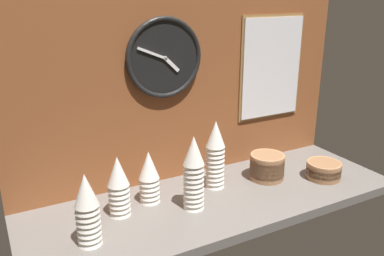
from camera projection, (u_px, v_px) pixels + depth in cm
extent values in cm
cube|color=slate|center=(215.00, 200.00, 172.27)|extent=(160.00, 56.00, 4.00)
cube|color=brown|center=(186.00, 63.00, 176.71)|extent=(160.00, 3.00, 105.00)
cone|color=white|center=(150.00, 189.00, 165.75)|extent=(8.41, 8.41, 11.66)
cone|color=white|center=(149.00, 184.00, 165.07)|extent=(8.41, 8.41, 11.66)
cone|color=white|center=(149.00, 179.00, 164.39)|extent=(8.41, 8.41, 11.66)
cone|color=white|center=(149.00, 175.00, 163.71)|extent=(8.41, 8.41, 11.66)
cone|color=white|center=(149.00, 170.00, 163.04)|extent=(8.41, 8.41, 11.66)
cone|color=white|center=(149.00, 165.00, 162.36)|extent=(8.41, 8.41, 11.66)
cone|color=white|center=(89.00, 229.00, 137.95)|extent=(8.41, 8.41, 11.66)
cone|color=white|center=(89.00, 223.00, 137.28)|extent=(8.41, 8.41, 11.66)
cone|color=white|center=(88.00, 218.00, 136.60)|extent=(8.41, 8.41, 11.66)
cone|color=white|center=(88.00, 212.00, 135.92)|extent=(8.41, 8.41, 11.66)
cone|color=white|center=(87.00, 207.00, 135.24)|extent=(8.41, 8.41, 11.66)
cone|color=white|center=(87.00, 201.00, 134.56)|extent=(8.41, 8.41, 11.66)
cone|color=white|center=(86.00, 196.00, 133.89)|extent=(8.41, 8.41, 11.66)
cone|color=white|center=(85.00, 190.00, 133.21)|extent=(8.41, 8.41, 11.66)
cone|color=white|center=(120.00, 201.00, 156.09)|extent=(8.41, 8.41, 11.66)
cone|color=white|center=(119.00, 196.00, 155.41)|extent=(8.41, 8.41, 11.66)
cone|color=white|center=(119.00, 191.00, 154.73)|extent=(8.41, 8.41, 11.66)
cone|color=white|center=(119.00, 186.00, 154.05)|extent=(8.41, 8.41, 11.66)
cone|color=white|center=(118.00, 181.00, 153.38)|extent=(8.41, 8.41, 11.66)
cone|color=white|center=(118.00, 176.00, 152.70)|extent=(8.41, 8.41, 11.66)
cone|color=white|center=(118.00, 171.00, 152.02)|extent=(8.41, 8.41, 11.66)
cone|color=white|center=(194.00, 195.00, 160.88)|extent=(8.41, 8.41, 11.66)
cone|color=white|center=(194.00, 190.00, 160.20)|extent=(8.41, 8.41, 11.66)
cone|color=white|center=(194.00, 185.00, 159.52)|extent=(8.41, 8.41, 11.66)
cone|color=white|center=(194.00, 180.00, 158.84)|extent=(8.41, 8.41, 11.66)
cone|color=white|center=(194.00, 175.00, 158.17)|extent=(8.41, 8.41, 11.66)
cone|color=white|center=(194.00, 170.00, 157.49)|extent=(8.41, 8.41, 11.66)
cone|color=white|center=(194.00, 166.00, 156.81)|extent=(8.41, 8.41, 11.66)
cone|color=white|center=(194.00, 161.00, 156.13)|extent=(8.41, 8.41, 11.66)
cone|color=white|center=(194.00, 156.00, 155.45)|extent=(8.41, 8.41, 11.66)
cone|color=white|center=(194.00, 150.00, 154.78)|extent=(8.41, 8.41, 11.66)
cone|color=white|center=(215.00, 174.00, 178.55)|extent=(8.41, 8.41, 11.66)
cone|color=white|center=(215.00, 170.00, 177.87)|extent=(8.41, 8.41, 11.66)
cone|color=white|center=(215.00, 166.00, 177.20)|extent=(8.41, 8.41, 11.66)
cone|color=white|center=(215.00, 161.00, 176.52)|extent=(8.41, 8.41, 11.66)
cone|color=white|center=(215.00, 157.00, 175.84)|extent=(8.41, 8.41, 11.66)
cone|color=white|center=(215.00, 152.00, 175.16)|extent=(8.41, 8.41, 11.66)
cone|color=white|center=(215.00, 148.00, 174.48)|extent=(8.41, 8.41, 11.66)
cone|color=white|center=(215.00, 143.00, 173.80)|extent=(8.41, 8.41, 11.66)
cone|color=white|center=(216.00, 139.00, 173.13)|extent=(8.41, 8.41, 11.66)
cone|color=white|center=(216.00, 134.00, 172.45)|extent=(8.41, 8.41, 11.66)
cylinder|color=#996B47|center=(323.00, 174.00, 187.91)|extent=(15.75, 15.75, 3.77)
cylinder|color=#996B47|center=(324.00, 170.00, 187.27)|extent=(15.75, 15.75, 3.77)
cylinder|color=#996B47|center=(324.00, 166.00, 186.62)|extent=(15.75, 15.75, 3.77)
torus|color=tan|center=(324.00, 164.00, 186.19)|extent=(15.85, 15.85, 1.36)
cylinder|color=#996B47|center=(266.00, 174.00, 187.49)|extent=(15.75, 15.75, 3.77)
cylinder|color=#996B47|center=(267.00, 171.00, 186.84)|extent=(15.75, 15.75, 3.77)
cylinder|color=#996B47|center=(267.00, 167.00, 186.20)|extent=(15.75, 15.75, 3.77)
cylinder|color=#996B47|center=(267.00, 163.00, 185.55)|extent=(15.75, 15.75, 3.77)
cylinder|color=#996B47|center=(268.00, 159.00, 184.91)|extent=(15.75, 15.75, 3.77)
torus|color=tan|center=(268.00, 156.00, 184.48)|extent=(15.85, 15.85, 1.36)
cylinder|color=black|center=(164.00, 58.00, 168.20)|extent=(33.18, 1.80, 33.18)
torus|color=black|center=(165.00, 58.00, 167.52)|extent=(33.83, 1.98, 33.83)
cube|color=white|center=(172.00, 65.00, 169.38)|extent=(6.98, 0.60, 6.86)
cube|color=white|center=(152.00, 53.00, 163.63)|extent=(12.36, 0.60, 5.90)
cylinder|color=white|center=(165.00, 58.00, 167.11)|extent=(1.66, 0.60, 1.66)
cube|color=olive|center=(271.00, 68.00, 197.48)|extent=(36.40, 0.60, 50.31)
cube|color=white|center=(272.00, 68.00, 197.13)|extent=(34.00, 1.20, 47.91)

